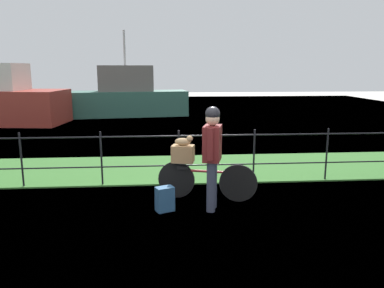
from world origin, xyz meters
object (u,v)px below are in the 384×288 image
(bicycle_main, at_px, (206,180))
(moored_boat_near, at_px, (126,98))
(terrier_dog, at_px, (184,141))
(cyclist_person, at_px, (212,149))
(backpack_on_paving, at_px, (165,199))
(wooden_crate, at_px, (183,154))

(bicycle_main, distance_m, moored_boat_near, 12.11)
(moored_boat_near, bearing_deg, terrier_dog, -79.92)
(terrier_dog, relative_size, cyclist_person, 0.19)
(bicycle_main, relative_size, moored_boat_near, 0.29)
(bicycle_main, distance_m, cyclist_person, 0.81)
(bicycle_main, bearing_deg, backpack_on_paving, -145.53)
(terrier_dog, bearing_deg, moored_boat_near, 100.08)
(backpack_on_paving, bearing_deg, wooden_crate, 38.54)
(cyclist_person, height_order, backpack_on_paving, cyclist_person)
(wooden_crate, relative_size, terrier_dog, 1.15)
(wooden_crate, bearing_deg, bicycle_main, -15.40)
(cyclist_person, bearing_deg, bicycle_main, 95.31)
(wooden_crate, xyz_separation_m, moored_boat_near, (-2.06, 11.74, 0.07))
(terrier_dog, relative_size, backpack_on_paving, 0.81)
(bicycle_main, bearing_deg, wooden_crate, 164.60)
(cyclist_person, distance_m, moored_boat_near, 12.57)
(cyclist_person, distance_m, backpack_on_paving, 1.11)
(bicycle_main, distance_m, wooden_crate, 0.61)
(bicycle_main, height_order, terrier_dog, terrier_dog)
(terrier_dog, relative_size, moored_boat_near, 0.05)
(backpack_on_paving, distance_m, moored_boat_near, 12.48)
(wooden_crate, distance_m, backpack_on_paving, 0.91)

